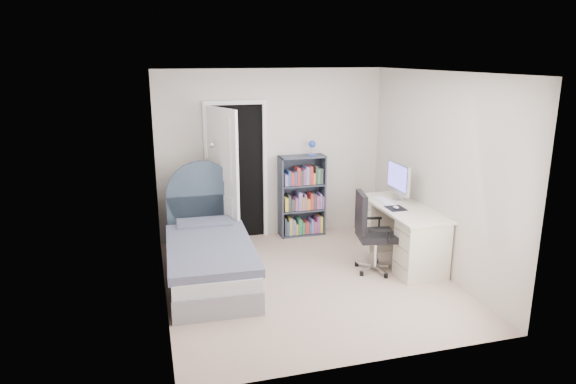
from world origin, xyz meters
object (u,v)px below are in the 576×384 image
object	(u,v)px
nightstand	(201,219)
office_chair	(370,229)
desk	(401,231)
bed	(209,255)
bookcase	(302,199)
floor_lamp	(211,205)

from	to	relation	value
nightstand	office_chair	world-z (taller)	office_chair
desk	bed	bearing A→B (deg)	177.25
bookcase	office_chair	bearing A→B (deg)	-75.11
desk	nightstand	bearing A→B (deg)	152.82
bookcase	nightstand	bearing A→B (deg)	-177.86
floor_lamp	desk	bearing A→B (deg)	-26.26
nightstand	office_chair	size ratio (longest dim) A/B	0.59
nightstand	office_chair	bearing A→B (deg)	-37.35
nightstand	bookcase	size ratio (longest dim) A/B	0.42
office_chair	floor_lamp	bearing A→B (deg)	142.90
bed	nightstand	bearing A→B (deg)	88.76
bed	desk	size ratio (longest dim) A/B	1.37
desk	office_chair	distance (m)	0.61
bookcase	office_chair	distance (m)	1.61
desk	office_chair	world-z (taller)	desk
nightstand	desk	world-z (taller)	desk
nightstand	floor_lamp	xyz separation A→B (m)	(0.14, -0.12, 0.23)
bookcase	desk	size ratio (longest dim) A/B	0.94
floor_lamp	desk	size ratio (longest dim) A/B	0.99
bookcase	desk	bearing A→B (deg)	-54.51
floor_lamp	office_chair	world-z (taller)	floor_lamp
floor_lamp	bookcase	bearing A→B (deg)	7.14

